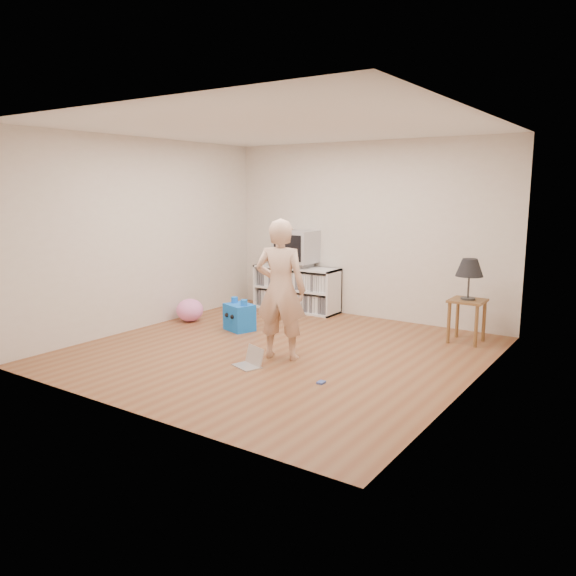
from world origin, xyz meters
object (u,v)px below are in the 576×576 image
Objects in this scene: side_table at (467,310)px; plush_pink at (190,310)px; dvd_deck at (297,264)px; crt_tv at (297,246)px; plush_blue at (239,317)px; media_unit at (297,288)px; table_lamp at (470,269)px; person at (281,290)px; laptop at (251,361)px.

side_table is 3.86m from plush_pink.
crt_tv reaches higher than dvd_deck.
plush_blue is (0.06, -1.51, -0.83)m from crt_tv.
media_unit is 2.33× the size of crt_tv.
media_unit is 0.39m from dvd_deck.
crt_tv reaches higher than plush_blue.
crt_tv is 1.17× the size of table_lamp.
person is at bearing -18.91° from plush_pink.
laptop is at bearing -66.65° from dvd_deck.
dvd_deck reaches higher than plush_pink.
crt_tv is 0.38× the size of person.
side_table is at bearing 41.29° from plush_blue.
crt_tv is 2.83m from table_lamp.
media_unit is 2.62m from person.
person reaches higher than laptop.
laptop is at bearing -29.78° from plush_pink.
crt_tv is at bearing 172.56° from table_lamp.
media_unit is at bearing 172.18° from side_table.
plush_blue is at bearing -157.50° from table_lamp.
person is (-1.55, -1.87, 0.38)m from side_table.
plush_blue is at bearing 153.08° from laptop.
table_lamp reaches higher than laptop.
person is at bearing -129.75° from side_table.
side_table is 1.41× the size of plush_pink.
laptop is (1.15, -2.67, -0.96)m from crt_tv.
laptop is (1.15, -2.67, -0.68)m from dvd_deck.
dvd_deck is at bearing -78.59° from person.
person is at bearing -12.50° from plush_blue.
table_lamp is at bearing -147.60° from person.
table_lamp is (-0.00, 0.00, 0.53)m from side_table.
laptop is at bearing -66.62° from crt_tv.
crt_tv is 1.72m from plush_blue.
table_lamp is 1.12× the size of plush_blue.
plush_pink is at bearing -162.80° from side_table.
crt_tv reaches higher than plush_pink.
person reaches higher than plush_blue.
dvd_deck is at bearing 172.50° from side_table.
media_unit is 2.90m from table_lamp.
plush_pink is (-3.68, -1.14, -0.25)m from side_table.
laptop is (-1.66, -2.30, -0.88)m from table_lamp.
laptop is at bearing -66.77° from media_unit.
dvd_deck is 2.85m from side_table.
table_lamp is at bearing -7.44° from crt_tv.
person is at bearing -60.73° from dvd_deck.
side_table is at bearing 17.20° from plush_pink.
table_lamp reaches higher than dvd_deck.
person reaches higher than media_unit.
person is 1.53m from plush_blue.
plush_blue is (-1.20, 0.73, -0.61)m from person.
plush_pink is at bearing -161.24° from plush_blue.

